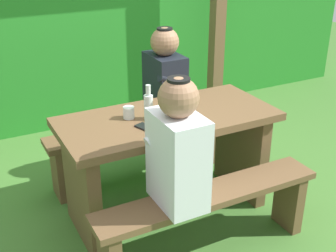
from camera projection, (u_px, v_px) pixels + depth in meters
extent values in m
plane|color=#41732E|center=(168.00, 210.00, 3.14)|extent=(12.00, 12.00, 0.00)
cube|color=#268226|center=(72.00, 5.00, 4.31)|extent=(6.40, 0.62, 2.23)
cube|color=brown|center=(218.00, 21.00, 4.40)|extent=(0.12, 0.12, 1.92)
cube|color=brown|center=(168.00, 119.00, 2.85)|extent=(1.40, 0.64, 0.05)
cube|color=brown|center=(82.00, 191.00, 2.75)|extent=(0.08, 0.54, 0.68)
cube|color=brown|center=(241.00, 149.00, 3.25)|extent=(0.08, 0.54, 0.68)
cube|color=brown|center=(210.00, 195.00, 2.55)|extent=(1.40, 0.24, 0.04)
cube|color=brown|center=(289.00, 200.00, 2.90)|extent=(0.07, 0.22, 0.41)
cube|color=brown|center=(137.00, 128.00, 3.38)|extent=(1.40, 0.24, 0.04)
cube|color=brown|center=(59.00, 172.00, 3.22)|extent=(0.07, 0.22, 0.41)
cube|color=brown|center=(205.00, 138.00, 3.74)|extent=(0.07, 0.22, 0.41)
cube|color=silver|center=(178.00, 161.00, 2.34)|extent=(0.22, 0.34, 0.52)
sphere|color=#936B4C|center=(178.00, 98.00, 2.20)|extent=(0.21, 0.21, 0.21)
cylinder|color=black|center=(179.00, 81.00, 2.16)|extent=(0.12, 0.12, 0.02)
cylinder|color=silver|center=(166.00, 133.00, 2.41)|extent=(0.25, 0.07, 0.15)
cube|color=black|center=(165.00, 88.00, 3.37)|extent=(0.22, 0.34, 0.52)
sphere|color=#936B4C|center=(165.00, 42.00, 3.22)|extent=(0.21, 0.21, 0.21)
cylinder|color=black|center=(165.00, 30.00, 3.18)|extent=(0.12, 0.12, 0.02)
cylinder|color=black|center=(174.00, 80.00, 3.21)|extent=(0.25, 0.07, 0.15)
cylinder|color=silver|center=(129.00, 113.00, 2.79)|extent=(0.07, 0.07, 0.08)
cylinder|color=silver|center=(148.00, 107.00, 2.76)|extent=(0.06, 0.06, 0.16)
cylinder|color=silver|center=(148.00, 90.00, 2.71)|extent=(0.03, 0.03, 0.07)
cylinder|color=silver|center=(173.00, 108.00, 2.75)|extent=(0.07, 0.07, 0.16)
cylinder|color=silver|center=(173.00, 90.00, 2.70)|extent=(0.03, 0.03, 0.07)
cube|color=black|center=(146.00, 128.00, 2.66)|extent=(0.11, 0.16, 0.01)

